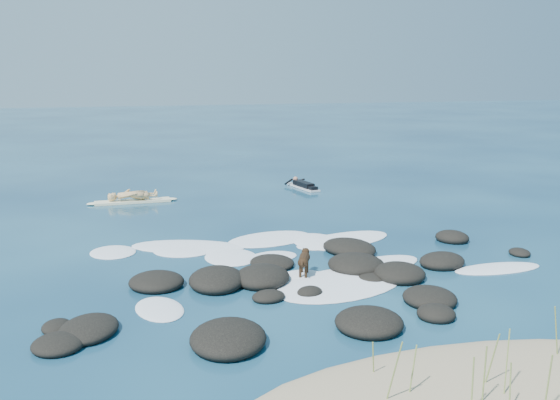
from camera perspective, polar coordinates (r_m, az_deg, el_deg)
name	(u,v)px	position (r m, az deg, el deg)	size (l,w,h in m)	color
ground	(322,259)	(17.66, 3.90, -5.39)	(160.00, 160.00, 0.00)	#0A2642
dune_grass	(516,363)	(10.84, 20.79, -13.79)	(3.97, 2.07, 1.24)	olive
reef_rocks	(306,284)	(15.32, 2.40, -7.64)	(13.40, 7.33, 0.54)	black
breaking_foam	(288,257)	(17.74, 0.75, -5.25)	(11.91, 7.38, 0.12)	white
standing_surfer_rig	(132,183)	(25.53, -13.39, 1.52)	(3.57, 0.71, 2.03)	#F8F4C6
paddling_surfer_rig	(303,185)	(28.05, 2.13, 1.36)	(1.14, 2.43, 0.42)	silver
dog	(304,259)	(16.04, 2.22, -5.45)	(0.56, 1.02, 0.69)	black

